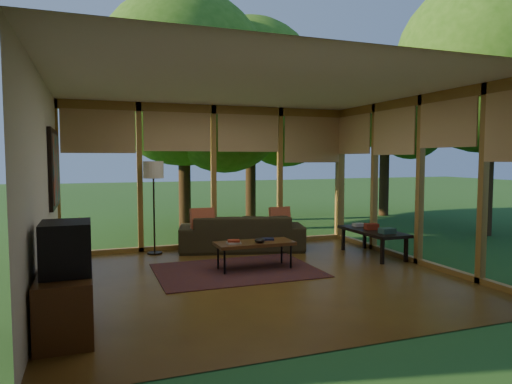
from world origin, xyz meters
name	(u,v)px	position (x,y,z in m)	size (l,w,h in m)	color
floor	(259,279)	(0.00, 0.00, 0.00)	(5.50, 5.50, 0.00)	brown
ceiling	(259,85)	(0.00, 0.00, 2.70)	(5.50, 5.50, 0.00)	silver
wall_left	(43,188)	(-2.75, 0.00, 1.35)	(0.04, 5.00, 2.70)	beige
wall_front	(358,198)	(0.00, -2.50, 1.35)	(5.50, 0.04, 2.70)	beige
window_wall_back	(214,177)	(0.00, 2.50, 1.35)	(5.50, 0.12, 2.70)	olive
window_wall_right	(420,180)	(2.75, 0.00, 1.35)	(0.12, 5.00, 2.70)	olive
exterior_lawn	(388,205)	(8.00, 8.00, -0.01)	(40.00, 40.00, 0.00)	#2A5921
tree_nw	(183,79)	(-0.13, 4.73, 3.53)	(4.05, 4.05, 5.57)	#3C2816
tree_ne	(250,89)	(1.93, 5.93, 3.57)	(3.83, 3.83, 5.50)	#3C2816
tree_se	(486,65)	(5.88, 1.74, 3.72)	(3.83, 3.83, 5.64)	#3C2816
tree_far	(380,100)	(5.83, 5.50, 3.40)	(2.90, 2.90, 4.87)	#3C2816
rug	(237,270)	(-0.16, 0.54, 0.01)	(2.40, 1.70, 0.01)	maroon
sofa	(242,232)	(0.40, 2.00, 0.33)	(2.27, 0.89, 0.66)	#312B18
pillow_left	(203,221)	(-0.35, 1.95, 0.59)	(0.42, 0.14, 0.42)	maroon
pillow_right	(280,218)	(1.15, 1.95, 0.58)	(0.39, 0.13, 0.39)	maroon
ct_book_lower	(234,243)	(-0.23, 0.49, 0.44)	(0.20, 0.15, 0.03)	#ACA79C
ct_book_upper	(234,241)	(-0.23, 0.49, 0.47)	(0.18, 0.14, 0.03)	maroon
ct_book_side	(268,239)	(0.37, 0.62, 0.44)	(0.18, 0.14, 0.03)	black
ct_bowl	(260,240)	(0.17, 0.44, 0.46)	(0.16, 0.16, 0.07)	black
media_cabinet	(66,304)	(-2.47, -1.30, 0.30)	(0.50, 1.00, 0.60)	#553017
television	(66,248)	(-2.45, -1.30, 0.85)	(0.45, 0.55, 0.50)	black
console_book_a	(387,231)	(2.40, 0.35, 0.50)	(0.24, 0.18, 0.09)	#2E5045
console_book_b	(371,227)	(2.40, 0.80, 0.51)	(0.23, 0.16, 0.10)	maroon
console_book_c	(359,225)	(2.40, 1.20, 0.48)	(0.20, 0.15, 0.06)	#ACA79C
floor_lamp	(153,175)	(-1.17, 2.21, 1.41)	(0.36, 0.36, 1.65)	black
coffee_table	(255,244)	(0.12, 0.54, 0.39)	(1.20, 0.50, 0.43)	#553017
side_console	(373,232)	(2.40, 0.75, 0.41)	(0.60, 1.40, 0.46)	black
wall_painting	(54,169)	(-2.71, 1.40, 1.55)	(0.06, 1.35, 1.15)	black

